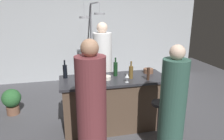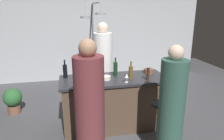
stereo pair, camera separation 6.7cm
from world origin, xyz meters
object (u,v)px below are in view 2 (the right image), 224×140
at_px(bar_stool_left, 90,129).
at_px(mixing_bowl_ceramic, 106,78).
at_px(wine_glass_near_left_guest, 96,75).
at_px(wine_bottle_dark, 65,71).
at_px(guest_right, 171,110).
at_px(pepper_mill, 148,74).
at_px(wine_bottle_red, 115,69).
at_px(bar_stool_right, 158,121).
at_px(mixing_bowl_wooden, 149,71).
at_px(stove_range, 95,66).
at_px(chef, 103,70).
at_px(wine_glass_near_right_guest, 127,76).
at_px(wine_glass_by_chef, 82,72).
at_px(potted_plant, 13,99).
at_px(wine_bottle_amber, 131,72).
at_px(guest_left, 90,114).

bearing_deg(bar_stool_left, mixing_bowl_ceramic, 59.37).
bearing_deg(wine_glass_near_left_guest, bar_stool_left, -108.48).
bearing_deg(wine_bottle_dark, mixing_bowl_ceramic, -20.00).
bearing_deg(wine_glass_near_left_guest, guest_right, -46.00).
bearing_deg(pepper_mill, wine_bottle_dark, 162.41).
height_order(guest_right, mixing_bowl_ceramic, guest_right).
relative_size(pepper_mill, wine_bottle_red, 0.65).
xyz_separation_m(bar_stool_right, mixing_bowl_wooden, (0.12, 0.77, 0.56)).
bearing_deg(stove_range, bar_stool_left, -99.01).
bearing_deg(bar_stool_right, mixing_bowl_wooden, 81.34).
distance_m(chef, wine_glass_near_left_guest, 0.96).
height_order(bar_stool_right, guest_right, guest_right).
xyz_separation_m(bar_stool_right, wine_glass_near_right_guest, (-0.41, 0.37, 0.63)).
bearing_deg(wine_glass_by_chef, wine_glass_near_left_guest, -42.62).
relative_size(bar_stool_left, wine_glass_near_right_guest, 4.66).
xyz_separation_m(potted_plant, wine_glass_by_chef, (1.33, -0.79, 0.71)).
relative_size(chef, mixing_bowl_ceramic, 11.25).
height_order(bar_stool_left, bar_stool_right, same).
bearing_deg(wine_bottle_red, stove_range, 91.34).
bearing_deg(wine_bottle_red, bar_stool_left, -126.13).
relative_size(wine_bottle_red, wine_glass_by_chef, 2.22).
bearing_deg(mixing_bowl_wooden, potted_plant, 163.71).
height_order(wine_bottle_red, wine_glass_near_right_guest, wine_bottle_red).
relative_size(potted_plant, wine_bottle_dark, 1.68).
bearing_deg(wine_bottle_amber, mixing_bowl_wooden, 28.65).
relative_size(guest_left, mixing_bowl_wooden, 9.69).
relative_size(bar_stool_left, guest_right, 0.42).
xyz_separation_m(guest_right, wine_bottle_amber, (-0.28, 0.92, 0.26)).
xyz_separation_m(stove_range, potted_plant, (-1.85, -1.56, -0.15)).
distance_m(guest_left, bar_stool_right, 1.20).
relative_size(stove_range, wine_bottle_amber, 3.03).
bearing_deg(bar_stool_left, wine_bottle_amber, 35.88).
bearing_deg(wine_bottle_red, wine_glass_near_left_guest, -149.22).
bearing_deg(guest_right, wine_bottle_dark, 138.55).
height_order(wine_bottle_dark, mixing_bowl_wooden, wine_bottle_dark).
distance_m(guest_right, mixing_bowl_wooden, 1.16).
xyz_separation_m(wine_bottle_red, wine_bottle_amber, (0.22, -0.19, -0.01)).
bearing_deg(wine_bottle_dark, wine_glass_by_chef, -20.11).
distance_m(wine_glass_by_chef, mixing_bowl_ceramic, 0.41).
xyz_separation_m(chef, mixing_bowl_ceramic, (-0.10, -0.84, 0.11)).
relative_size(stove_range, bar_stool_left, 1.31).
height_order(pepper_mill, mixing_bowl_ceramic, pepper_mill).
bearing_deg(guest_right, chef, 108.28).
xyz_separation_m(stove_range, mixing_bowl_ceramic, (-0.14, -2.49, 0.48)).
bearing_deg(chef, stove_range, 88.50).
xyz_separation_m(wine_bottle_red, wine_glass_near_left_guest, (-0.37, -0.22, -0.02)).
bearing_deg(potted_plant, wine_bottle_amber, -24.34).
distance_m(potted_plant, wine_bottle_red, 2.18).
height_order(wine_bottle_dark, mixing_bowl_ceramic, wine_bottle_dark).
height_order(chef, guest_left, chef).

